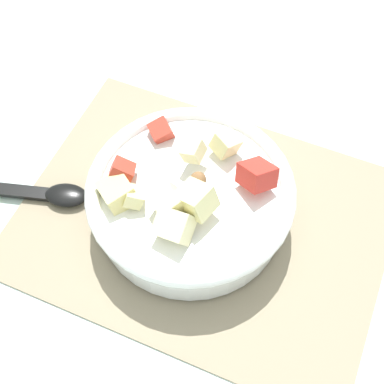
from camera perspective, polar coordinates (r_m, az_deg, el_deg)
ground_plane at (r=0.73m, az=1.17°, el=-3.03°), size 2.40×2.40×0.00m
placemat at (r=0.72m, az=1.17°, el=-2.91°), size 0.47×0.35×0.01m
salad_bowl at (r=0.69m, az=-0.07°, el=-0.38°), size 0.26×0.26×0.11m
serving_spoon at (r=0.77m, az=-16.09°, el=-0.01°), size 0.22×0.09×0.01m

